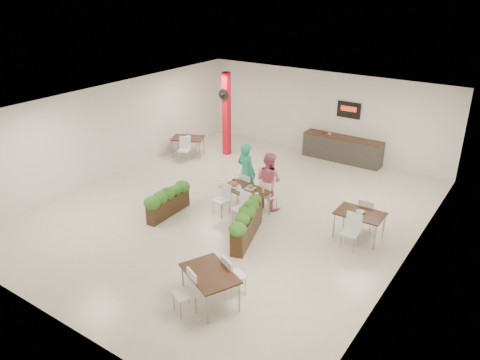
% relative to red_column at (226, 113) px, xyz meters
% --- Properties ---
extents(ground, '(12.00, 12.00, 0.00)m').
position_rel_red_column_xyz_m(ground, '(3.00, -3.79, -1.64)').
color(ground, beige).
rests_on(ground, ground).
extents(room_shell, '(10.10, 12.10, 3.22)m').
position_rel_red_column_xyz_m(room_shell, '(3.00, -3.79, 0.36)').
color(room_shell, white).
rests_on(room_shell, ground).
extents(red_column, '(0.40, 0.41, 3.20)m').
position_rel_red_column_xyz_m(red_column, '(0.00, 0.00, 0.00)').
color(red_column, red).
rests_on(red_column, ground).
extents(service_counter, '(3.00, 0.64, 2.20)m').
position_rel_red_column_xyz_m(service_counter, '(4.00, 1.86, -1.15)').
color(service_counter, '#2A2825').
rests_on(service_counter, ground).
extents(main_table, '(1.51, 1.79, 0.92)m').
position_rel_red_column_xyz_m(main_table, '(3.31, -3.67, -1.01)').
color(main_table, black).
rests_on(main_table, ground).
extents(diner_man, '(0.75, 0.55, 1.88)m').
position_rel_red_column_xyz_m(diner_man, '(2.92, -3.02, -0.70)').
color(diner_man, teal).
rests_on(diner_man, ground).
extents(diner_woman, '(0.94, 0.78, 1.75)m').
position_rel_red_column_xyz_m(diner_woman, '(3.72, -3.02, -0.77)').
color(diner_woman, '#E26481').
rests_on(diner_woman, ground).
extents(planter_left, '(0.46, 1.74, 0.90)m').
position_rel_red_column_xyz_m(planter_left, '(1.57, -5.08, -1.15)').
color(planter_left, black).
rests_on(planter_left, ground).
extents(planter_right, '(0.91, 1.99, 1.08)m').
position_rel_red_column_xyz_m(planter_right, '(4.22, -4.93, -1.13)').
color(planter_right, black).
rests_on(planter_right, ground).
extents(side_table_a, '(1.41, 1.65, 0.92)m').
position_rel_red_column_xyz_m(side_table_a, '(-1.10, -1.01, -1.01)').
color(side_table_a, black).
rests_on(side_table_a, ground).
extents(side_table_b, '(1.24, 1.62, 0.92)m').
position_rel_red_column_xyz_m(side_table_b, '(6.64, -3.23, -1.01)').
color(side_table_b, black).
rests_on(side_table_b, ground).
extents(side_table_c, '(1.53, 1.65, 0.92)m').
position_rel_red_column_xyz_m(side_table_c, '(5.03, -7.57, -1.01)').
color(side_table_c, black).
rests_on(side_table_c, ground).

